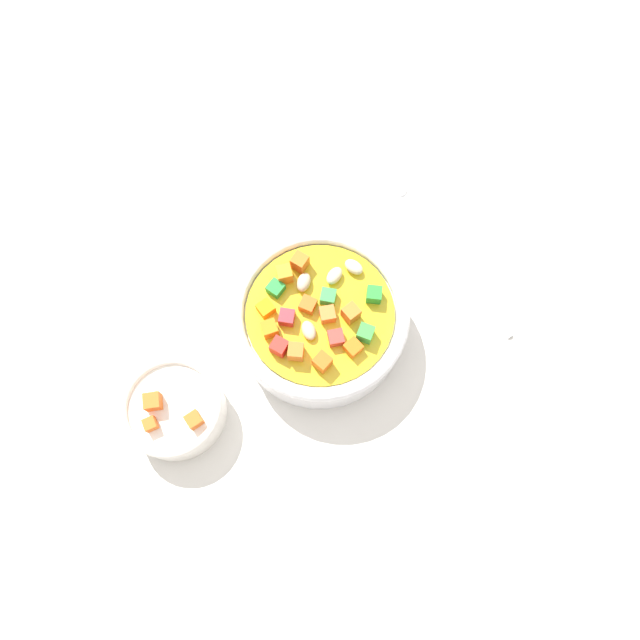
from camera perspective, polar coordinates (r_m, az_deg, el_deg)
The scene contains 4 objects.
ground_plane at distance 60.86cm, azimuth -0.00°, elevation -1.12°, with size 140.00×140.00×2.00cm, color silver.
soup_bowl_main at distance 57.03cm, azimuth -0.01°, elevation 0.10°, with size 17.37×17.37×6.60cm.
spoon at distance 64.94cm, azimuth 11.20°, elevation 8.47°, with size 12.97×20.94×0.87cm.
side_bowl_small at distance 57.45cm, azimuth -14.28°, elevation -8.58°, with size 9.62×9.62×4.94cm.
Camera 1 is at (-16.20, -8.80, 57.00)cm, focal length 32.20 mm.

